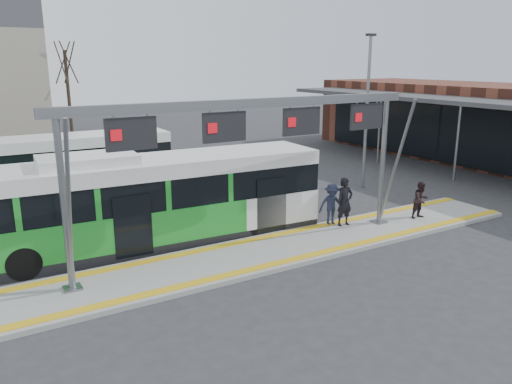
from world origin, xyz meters
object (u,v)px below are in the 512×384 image
gantry (256,131)px  hero_bus (151,202)px  passenger_b (421,200)px  passenger_a (345,202)px  passenger_c (332,204)px

gantry → hero_bus: 4.78m
hero_bus → passenger_b: size_ratio=8.22×
gantry → hero_bus: (-2.76, 2.82, -2.70)m
passenger_a → hero_bus: bearing=165.6°
passenger_c → hero_bus: bearing=-179.5°
passenger_b → passenger_c: bearing=162.9°
hero_bus → passenger_b: 11.01m
passenger_b → passenger_a: bearing=166.1°
hero_bus → passenger_c: hero_bus is taller
passenger_c → gantry: bearing=-151.3°
hero_bus → gantry: bearing=-42.8°
hero_bus → passenger_a: hero_bus is taller
gantry → passenger_c: 5.27m
hero_bus → passenger_c: bearing=-13.5°
passenger_a → passenger_b: (3.37, -0.89, -0.19)m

